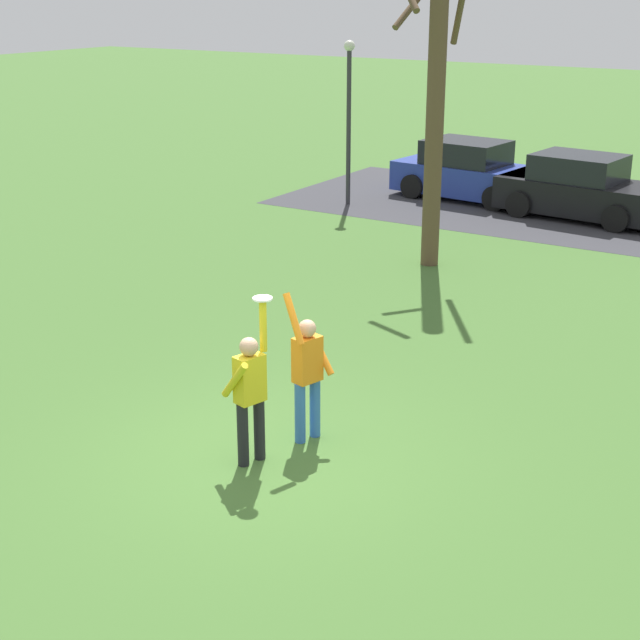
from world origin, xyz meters
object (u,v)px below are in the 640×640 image
bare_tree_tall (434,104)px  lamppost_by_lot (349,107)px  parked_car_black (581,189)px  person_catcher (250,389)px  parked_car_blue (469,172)px  frisbee_disc (263,298)px  person_defender (307,369)px

bare_tree_tall → lamppost_by_lot: bearing=136.9°
parked_car_black → bare_tree_tall: size_ratio=0.66×
person_catcher → bare_tree_tall: size_ratio=0.32×
parked_car_blue → lamppost_by_lot: (-2.44, -2.39, 1.86)m
lamppost_by_lot → parked_car_blue: bearing=44.4°
parked_car_black → bare_tree_tall: bearing=-97.2°
parked_car_black → bare_tree_tall: (-1.38, -5.88, 2.61)m
frisbee_disc → parked_car_blue: frisbee_disc is taller
person_catcher → lamppost_by_lot: 14.85m
frisbee_disc → parked_car_black: frisbee_disc is taller
parked_car_blue → bare_tree_tall: (1.94, -6.49, 2.61)m
frisbee_disc → parked_car_black: (-0.71, 14.86, -1.37)m
person_catcher → parked_car_blue: person_catcher is taller
lamppost_by_lot → person_defender: bearing=-61.8°
bare_tree_tall → person_defender: bearing=-74.7°
parked_car_blue → frisbee_disc: bearing=-69.4°
frisbee_disc → parked_car_black: 14.94m
person_defender → frisbee_disc: bearing=0.0°
parked_car_blue → bare_tree_tall: 7.26m
person_defender → lamppost_by_lot: size_ratio=0.48×
parked_car_black → lamppost_by_lot: size_ratio=1.00×
person_defender → parked_car_blue: size_ratio=0.48×
frisbee_disc → bare_tree_tall: 9.30m
parked_car_black → lamppost_by_lot: (-5.76, -1.78, 1.86)m
frisbee_disc → parked_car_blue: (-4.03, 15.47, -1.37)m
person_catcher → frisbee_disc: bearing=0.0°
person_catcher → frisbee_disc: frisbee_disc is taller
parked_car_blue → parked_car_black: (3.32, -0.61, 0.00)m
frisbee_disc → bare_tree_tall: size_ratio=0.04×
person_catcher → person_defender: 0.94m
frisbee_disc → lamppost_by_lot: size_ratio=0.06×
person_catcher → bare_tree_tall: (-2.03, 9.20, 2.35)m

